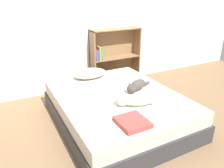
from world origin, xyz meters
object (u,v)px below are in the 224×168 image
(bed, at_px, (117,108))
(pillow, at_px, (90,73))
(cat_dark, at_px, (136,86))
(bookshelf, at_px, (113,56))
(cat_light, at_px, (134,100))

(bed, bearing_deg, pillow, 95.72)
(cat_dark, height_order, bookshelf, bookshelf)
(bed, distance_m, cat_dark, 0.42)
(bed, distance_m, pillow, 0.83)
(bed, xyz_separation_m, bookshelf, (0.63, 1.30, 0.35))
(pillow, height_order, bookshelf, bookshelf)
(cat_light, bearing_deg, cat_dark, -103.65)
(pillow, height_order, cat_dark, cat_dark)
(pillow, bearing_deg, cat_light, -84.89)
(cat_dark, distance_m, bookshelf, 1.35)
(cat_light, relative_size, bookshelf, 0.53)
(pillow, bearing_deg, bed, -84.28)
(cat_dark, xyz_separation_m, bookshelf, (0.33, 1.31, 0.06))
(bed, xyz_separation_m, cat_dark, (0.30, -0.02, 0.29))
(pillow, xyz_separation_m, cat_light, (0.10, -1.15, -0.00))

